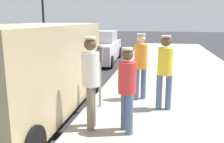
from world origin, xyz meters
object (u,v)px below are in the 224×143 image
(pedestrian_in_white, at_px, (91,77))
(parked_van, at_px, (33,68))
(parked_sedan_ahead, at_px, (100,48))
(traffic_light_corner, at_px, (32,2))
(pedestrian_in_red, at_px, (127,85))
(pedestrian_in_yellow, at_px, (165,68))
(pedestrian_in_orange, at_px, (141,62))
(parking_meter_near, at_px, (100,66))

(pedestrian_in_white, height_order, parked_van, parked_van)
(parked_sedan_ahead, height_order, traffic_light_corner, traffic_light_corner)
(pedestrian_in_red, relative_size, parked_sedan_ahead, 0.36)
(pedestrian_in_yellow, distance_m, pedestrian_in_red, 1.54)
(pedestrian_in_yellow, relative_size, traffic_light_corner, 0.34)
(pedestrian_in_white, distance_m, pedestrian_in_orange, 2.13)
(pedestrian_in_red, xyz_separation_m, pedestrian_in_orange, (0.08, 2.02, 0.09))
(parked_van, bearing_deg, pedestrian_in_red, -19.13)
(pedestrian_in_yellow, relative_size, parked_van, 0.34)
(parking_meter_near, xyz_separation_m, pedestrian_in_orange, (0.92, 0.77, -0.01))
(pedestrian_in_orange, relative_size, traffic_light_corner, 0.34)
(pedestrian_in_red, xyz_separation_m, traffic_light_corner, (-8.92, 13.05, 2.44))
(pedestrian_in_white, bearing_deg, pedestrian_in_red, -2.94)
(parked_sedan_ahead, distance_m, traffic_light_corner, 8.31)
(pedestrian_in_yellow, distance_m, pedestrian_in_white, 1.94)
(parking_meter_near, height_order, pedestrian_in_yellow, pedestrian_in_yellow)
(parking_meter_near, xyz_separation_m, traffic_light_corner, (-8.08, 11.80, 2.34))
(pedestrian_in_red, relative_size, traffic_light_corner, 0.31)
(pedestrian_in_yellow, xyz_separation_m, pedestrian_in_red, (-0.70, -1.37, -0.09))
(pedestrian_in_yellow, relative_size, pedestrian_in_red, 1.09)
(pedestrian_in_white, distance_m, pedestrian_in_red, 0.72)
(pedestrian_in_white, bearing_deg, traffic_light_corner, 122.24)
(parking_meter_near, relative_size, traffic_light_corner, 0.29)
(pedestrian_in_red, relative_size, pedestrian_in_orange, 0.92)
(parking_meter_near, height_order, parked_van, parked_van)
(pedestrian_in_yellow, bearing_deg, parking_meter_near, -175.71)
(pedestrian_in_yellow, relative_size, pedestrian_in_white, 0.98)
(pedestrian_in_yellow, xyz_separation_m, pedestrian_in_white, (-1.41, -1.33, 0.03))
(pedestrian_in_red, bearing_deg, traffic_light_corner, 124.34)
(pedestrian_in_white, distance_m, parked_van, 1.80)
(pedestrian_in_white, bearing_deg, parking_meter_near, 95.80)
(pedestrian_in_white, bearing_deg, pedestrian_in_orange, 68.20)
(pedestrian_in_white, height_order, pedestrian_in_red, pedestrian_in_white)
(parked_van, bearing_deg, pedestrian_in_orange, 26.58)
(parked_van, bearing_deg, parking_meter_near, 16.46)
(pedestrian_in_white, relative_size, parked_van, 0.34)
(parked_van, height_order, parked_sedan_ahead, parked_van)
(parking_meter_near, relative_size, pedestrian_in_red, 0.94)
(parking_meter_near, relative_size, pedestrian_in_yellow, 0.86)
(parked_van, bearing_deg, traffic_light_corner, 118.27)
(parking_meter_near, relative_size, pedestrian_in_white, 0.84)
(pedestrian_in_orange, bearing_deg, traffic_light_corner, 129.20)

